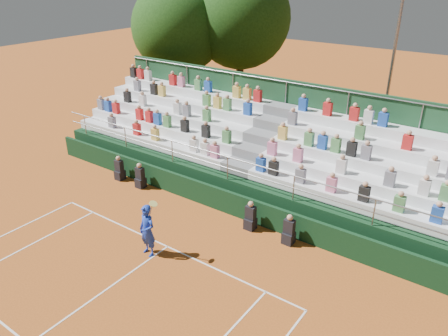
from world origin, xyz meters
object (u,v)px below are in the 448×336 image
Objects in this scene: tree_west at (178,28)px; floodlight_mast at (394,54)px; tree_east at (241,19)px; tennis_player at (147,231)px.

tree_west is 0.94× the size of floodlight_mast.
tree_east reaches higher than floodlight_mast.
floodlight_mast is (13.25, 0.99, -0.32)m from tree_west.
tree_east reaches higher than tree_west.
tree_east reaches higher than tennis_player.
tree_west is at bearing -139.55° from tree_east.
tennis_player is at bearing -66.89° from tree_east.
floodlight_mast is at bearing -9.00° from tree_east.
tree_east is (-6.67, 15.63, 5.09)m from tennis_player.
tree_east is (3.05, 2.60, 0.52)m from tree_west.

